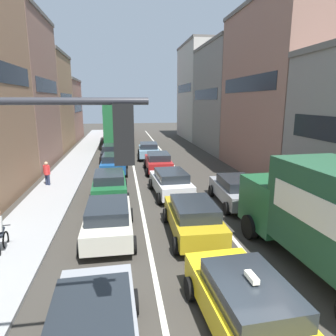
% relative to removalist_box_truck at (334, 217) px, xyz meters
% --- Properties ---
extents(sidewalk_left, '(2.60, 64.00, 0.14)m').
position_rel_removalist_box_truck_xyz_m(sidewalk_left, '(-10.40, 17.06, -1.90)').
color(sidewalk_left, '#949494').
rests_on(sidewalk_left, ground).
extents(lane_stripe_left, '(0.16, 60.00, 0.01)m').
position_rel_removalist_box_truck_xyz_m(lane_stripe_left, '(-5.40, 17.06, -1.97)').
color(lane_stripe_left, silver).
rests_on(lane_stripe_left, ground).
extents(lane_stripe_right, '(0.16, 60.00, 0.01)m').
position_rel_removalist_box_truck_xyz_m(lane_stripe_right, '(-2.00, 17.06, -1.97)').
color(lane_stripe_right, silver).
rests_on(lane_stripe_right, ground).
extents(building_row_left, '(7.20, 43.90, 12.73)m').
position_rel_removalist_box_truck_xyz_m(building_row_left, '(-15.70, 18.78, 3.40)').
color(building_row_left, beige).
rests_on(building_row_left, ground).
extents(building_row_right, '(7.20, 43.90, 13.24)m').
position_rel_removalist_box_truck_xyz_m(building_row_right, '(6.20, 20.91, 3.80)').
color(building_row_right, '#B2ADA3').
rests_on(building_row_right, ground).
extents(removalist_box_truck, '(3.01, 7.80, 3.58)m').
position_rel_removalist_box_truck_xyz_m(removalist_box_truck, '(0.00, 0.00, 0.00)').
color(removalist_box_truck, '#1E5933').
rests_on(removalist_box_truck, ground).
extents(taxi_centre_lane_front, '(2.24, 4.38, 1.66)m').
position_rel_removalist_box_truck_xyz_m(taxi_centre_lane_front, '(-3.55, -1.92, -1.18)').
color(taxi_centre_lane_front, yellow).
rests_on(taxi_centre_lane_front, ground).
extents(sedan_left_lane_front, '(2.17, 4.35, 1.49)m').
position_rel_removalist_box_truck_xyz_m(sedan_left_lane_front, '(-6.99, -2.33, -1.18)').
color(sedan_left_lane_front, gray).
rests_on(sedan_left_lane_front, ground).
extents(sedan_centre_lane_second, '(2.13, 4.33, 1.49)m').
position_rel_removalist_box_truck_xyz_m(sedan_centre_lane_second, '(-3.53, 3.46, -1.18)').
color(sedan_centre_lane_second, '#B29319').
rests_on(sedan_centre_lane_second, ground).
extents(wagon_left_lane_second, '(2.09, 4.31, 1.49)m').
position_rel_removalist_box_truck_xyz_m(wagon_left_lane_second, '(-6.93, 3.79, -1.18)').
color(wagon_left_lane_second, beige).
rests_on(wagon_left_lane_second, ground).
extents(hatchback_centre_lane_third, '(2.26, 4.39, 1.49)m').
position_rel_removalist_box_truck_xyz_m(hatchback_centre_lane_third, '(-3.57, 8.87, -1.18)').
color(hatchback_centre_lane_third, silver).
rests_on(hatchback_centre_lane_third, ground).
extents(sedan_left_lane_third, '(2.16, 4.35, 1.49)m').
position_rel_removalist_box_truck_xyz_m(sedan_left_lane_third, '(-7.07, 9.09, -1.18)').
color(sedan_left_lane_third, '#19592D').
rests_on(sedan_left_lane_third, ground).
extents(coupe_centre_lane_fourth, '(2.11, 4.33, 1.49)m').
position_rel_removalist_box_truck_xyz_m(coupe_centre_lane_fourth, '(-3.57, 14.92, -1.18)').
color(coupe_centre_lane_fourth, '#A51E1E').
rests_on(coupe_centre_lane_fourth, ground).
extents(sedan_left_lane_fourth, '(2.14, 4.34, 1.49)m').
position_rel_removalist_box_truck_xyz_m(sedan_left_lane_fourth, '(-6.95, 14.99, -1.18)').
color(sedan_left_lane_fourth, '#194C8C').
rests_on(sedan_left_lane_fourth, ground).
extents(sedan_centre_lane_fifth, '(2.23, 4.38, 1.49)m').
position_rel_removalist_box_truck_xyz_m(sedan_centre_lane_fifth, '(-3.79, 20.67, -1.18)').
color(sedan_centre_lane_fifth, '#759EB7').
rests_on(sedan_centre_lane_fifth, ground).
extents(sedan_left_lane_fifth, '(2.11, 4.32, 1.49)m').
position_rel_removalist_box_truck_xyz_m(sedan_left_lane_fifth, '(-7.23, 19.96, -1.18)').
color(sedan_left_lane_fifth, black).
rests_on(sedan_left_lane_fifth, ground).
extents(sedan_right_lane_behind_truck, '(2.20, 4.37, 1.49)m').
position_rel_removalist_box_truck_xyz_m(sedan_right_lane_behind_truck, '(-0.41, 6.82, -1.18)').
color(sedan_right_lane_behind_truck, gray).
rests_on(sedan_right_lane_behind_truck, ground).
extents(bus_mid_queue_primary, '(3.08, 10.58, 5.06)m').
position_rel_removalist_box_truck_xyz_m(bus_mid_queue_primary, '(-7.13, 29.53, 0.86)').
color(bus_mid_queue_primary, '#1E6033').
rests_on(bus_mid_queue_primary, ground).
extents(bus_far_queue_secondary, '(3.03, 10.57, 2.90)m').
position_rel_removalist_box_truck_xyz_m(bus_far_queue_secondary, '(-7.17, 43.49, -0.21)').
color(bus_far_queue_secondary, '#B21919').
rests_on(bus_far_queue_secondary, ground).
extents(pedestrian_near_kerb, '(0.47, 0.34, 1.66)m').
position_rel_removalist_box_truck_xyz_m(pedestrian_near_kerb, '(-11.07, 11.77, -1.03)').
color(pedestrian_near_kerb, '#262D47').
rests_on(pedestrian_near_kerb, ground).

